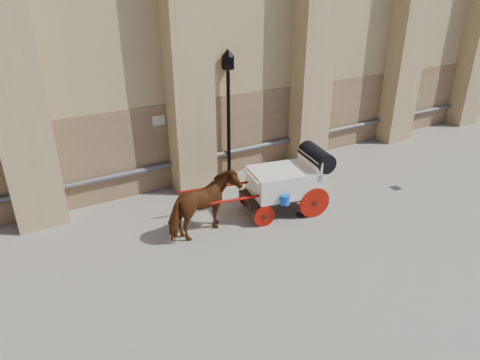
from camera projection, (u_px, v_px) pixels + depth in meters
ground at (275, 224)px, 12.87m from camera, size 90.00×90.00×0.00m
horse at (204, 206)px, 12.00m from camera, size 2.34×1.50×1.83m
carriage at (289, 179)px, 13.23m from camera, size 4.75×2.08×2.01m
street_lamp at (228, 112)px, 15.00m from camera, size 0.43×0.43×4.63m
drain_grate_near at (301, 215)px, 13.37m from camera, size 0.41×0.41×0.01m
drain_grate_far at (396, 188)px, 15.10m from camera, size 0.36×0.36×0.01m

